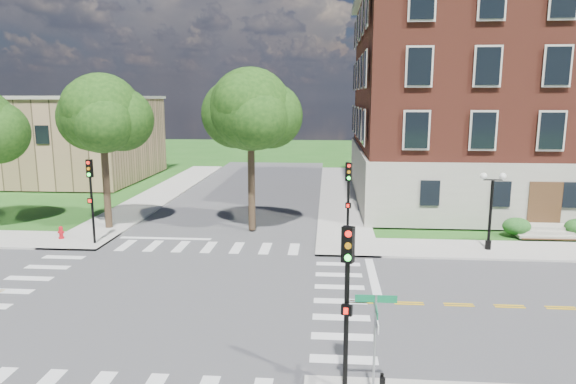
# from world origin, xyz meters

# --- Properties ---
(ground) EXTENTS (160.00, 160.00, 0.00)m
(ground) POSITION_xyz_m (0.00, 0.00, 0.00)
(ground) COLOR #1E5417
(ground) RESTS_ON ground
(road_ew) EXTENTS (90.00, 12.00, 0.01)m
(road_ew) POSITION_xyz_m (0.00, 0.00, 0.01)
(road_ew) COLOR #3D3D3F
(road_ew) RESTS_ON ground
(road_ns) EXTENTS (12.00, 90.00, 0.01)m
(road_ns) POSITION_xyz_m (0.00, 0.00, 0.01)
(road_ns) COLOR #3D3D3F
(road_ns) RESTS_ON ground
(sidewalk_ne) EXTENTS (34.00, 34.00, 0.12)m
(sidewalk_ne) POSITION_xyz_m (15.38, 15.38, 0.06)
(sidewalk_ne) COLOR #9E9B93
(sidewalk_ne) RESTS_ON ground
(sidewalk_nw) EXTENTS (34.00, 34.00, 0.12)m
(sidewalk_nw) POSITION_xyz_m (-15.38, 15.38, 0.06)
(sidewalk_nw) COLOR #9E9B93
(sidewalk_nw) RESTS_ON ground
(crosswalk_east) EXTENTS (2.20, 10.20, 0.02)m
(crosswalk_east) POSITION_xyz_m (7.20, 0.00, 0.00)
(crosswalk_east) COLOR silver
(crosswalk_east) RESTS_ON ground
(stop_bar_east) EXTENTS (0.40, 5.50, 0.00)m
(stop_bar_east) POSITION_xyz_m (8.80, 3.00, 0.00)
(stop_bar_east) COLOR silver
(stop_bar_east) RESTS_ON ground
(main_building) EXTENTS (30.60, 22.40, 16.50)m
(main_building) POSITION_xyz_m (24.00, 21.99, 8.34)
(main_building) COLOR #9A9788
(main_building) RESTS_ON ground
(secondary_building) EXTENTS (20.40, 15.40, 8.30)m
(secondary_building) POSITION_xyz_m (-22.00, 30.00, 4.28)
(secondary_building) COLOR olive
(secondary_building) RESTS_ON ground
(tree_c) EXTENTS (4.91, 4.91, 9.67)m
(tree_c) POSITION_xyz_m (-7.30, 10.75, 7.30)
(tree_c) COLOR black
(tree_c) RESTS_ON ground
(tree_d) EXTENTS (5.02, 5.02, 9.99)m
(tree_d) POSITION_xyz_m (1.91, 10.90, 7.56)
(tree_d) COLOR black
(tree_d) RESTS_ON ground
(traffic_signal_se) EXTENTS (0.38, 0.46, 4.80)m
(traffic_signal_se) POSITION_xyz_m (7.17, -6.73, 3.19)
(traffic_signal_se) COLOR black
(traffic_signal_se) RESTS_ON ground
(traffic_signal_ne) EXTENTS (0.38, 0.45, 4.80)m
(traffic_signal_ne) POSITION_xyz_m (7.73, 7.03, 3.19)
(traffic_signal_ne) COLOR black
(traffic_signal_ne) RESTS_ON ground
(traffic_signal_nw) EXTENTS (0.35, 0.40, 4.80)m
(traffic_signal_nw) POSITION_xyz_m (-6.61, 7.18, 3.19)
(traffic_signal_nw) COLOR black
(traffic_signal_nw) RESTS_ON ground
(twin_lamp_west) EXTENTS (1.36, 0.36, 4.23)m
(twin_lamp_west) POSITION_xyz_m (15.42, 7.69, 2.52)
(twin_lamp_west) COLOR black
(twin_lamp_west) RESTS_ON ground
(street_sign_pole) EXTENTS (1.10, 1.10, 3.10)m
(street_sign_pole) POSITION_xyz_m (7.92, -7.26, 2.31)
(street_sign_pole) COLOR gray
(street_sign_pole) RESTS_ON ground
(fire_hydrant) EXTENTS (0.35, 0.35, 0.75)m
(fire_hydrant) POSITION_xyz_m (-8.99, 7.94, 0.46)
(fire_hydrant) COLOR #AE0D16
(fire_hydrant) RESTS_ON ground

